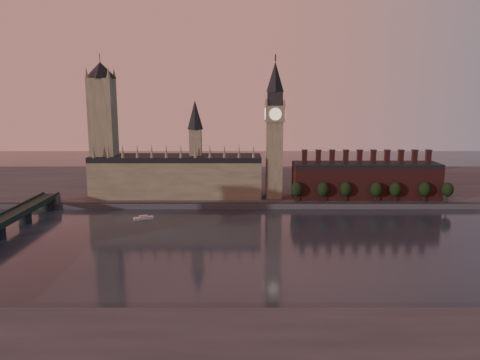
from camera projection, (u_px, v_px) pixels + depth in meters
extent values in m
plane|color=black|center=(270.00, 248.00, 252.32)|extent=(900.00, 900.00, 0.00)
cube|color=#4B4A50|center=(262.00, 206.00, 340.52)|extent=(900.00, 4.00, 4.00)
cube|color=#4B4A50|center=(257.00, 183.00, 429.09)|extent=(900.00, 180.00, 4.00)
cube|color=gray|center=(177.00, 178.00, 362.24)|extent=(130.00, 30.00, 28.00)
cube|color=black|center=(176.00, 158.00, 359.39)|extent=(130.00, 30.00, 4.00)
cube|color=gray|center=(196.00, 145.00, 357.62)|extent=(9.00, 9.00, 24.00)
cone|color=black|center=(195.00, 115.00, 353.52)|extent=(12.00, 12.00, 22.00)
cone|color=gray|center=(94.00, 151.00, 344.33)|extent=(2.60, 2.60, 10.00)
cone|color=gray|center=(108.00, 151.00, 344.34)|extent=(2.60, 2.60, 10.00)
cone|color=gray|center=(123.00, 151.00, 344.34)|extent=(2.60, 2.60, 10.00)
cone|color=gray|center=(137.00, 151.00, 344.35)|extent=(2.60, 2.60, 10.00)
cone|color=gray|center=(152.00, 151.00, 344.36)|extent=(2.60, 2.60, 10.00)
cone|color=gray|center=(166.00, 151.00, 344.36)|extent=(2.60, 2.60, 10.00)
cone|color=gray|center=(181.00, 151.00, 344.37)|extent=(2.60, 2.60, 10.00)
cone|color=gray|center=(195.00, 151.00, 344.38)|extent=(2.60, 2.60, 10.00)
cone|color=gray|center=(210.00, 151.00, 344.38)|extent=(2.60, 2.60, 10.00)
cone|color=gray|center=(224.00, 151.00, 344.39)|extent=(2.60, 2.60, 10.00)
cone|color=gray|center=(239.00, 151.00, 344.39)|extent=(2.60, 2.60, 10.00)
cone|color=gray|center=(254.00, 151.00, 344.40)|extent=(2.60, 2.60, 10.00)
cube|color=gray|center=(104.00, 139.00, 356.69)|extent=(18.00, 18.00, 90.00)
cone|color=black|center=(100.00, 70.00, 347.60)|extent=(24.00, 24.00, 12.00)
cylinder|color=#232326|center=(100.00, 62.00, 346.54)|extent=(0.50, 0.50, 12.00)
cone|color=gray|center=(86.00, 72.00, 340.08)|extent=(3.00, 3.00, 8.00)
cone|color=gray|center=(108.00, 72.00, 340.09)|extent=(3.00, 3.00, 8.00)
cone|color=gray|center=(93.00, 73.00, 355.83)|extent=(3.00, 3.00, 8.00)
cone|color=gray|center=(114.00, 73.00, 355.84)|extent=(3.00, 3.00, 8.00)
cube|color=gray|center=(274.00, 160.00, 354.69)|extent=(12.00, 12.00, 58.00)
cube|color=gray|center=(275.00, 114.00, 348.46)|extent=(14.00, 14.00, 12.00)
cube|color=#232326|center=(275.00, 99.00, 346.50)|extent=(11.00, 11.00, 10.00)
cone|color=black|center=(275.00, 77.00, 343.65)|extent=(13.00, 13.00, 22.00)
cylinder|color=#232326|center=(275.00, 58.00, 341.25)|extent=(1.00, 1.00, 5.00)
cylinder|color=beige|center=(275.00, 114.00, 341.37)|extent=(9.00, 0.50, 9.00)
cylinder|color=beige|center=(274.00, 113.00, 355.54)|extent=(9.00, 0.50, 9.00)
cylinder|color=beige|center=(265.00, 114.00, 348.45)|extent=(0.50, 9.00, 9.00)
cylinder|color=beige|center=(284.00, 114.00, 348.46)|extent=(0.50, 9.00, 9.00)
cone|color=gray|center=(267.00, 102.00, 340.46)|extent=(2.00, 2.00, 6.00)
cone|color=gray|center=(284.00, 102.00, 340.46)|extent=(2.00, 2.00, 6.00)
cone|color=gray|center=(266.00, 101.00, 353.25)|extent=(2.00, 2.00, 6.00)
cone|color=gray|center=(283.00, 101.00, 353.26)|extent=(2.00, 2.00, 6.00)
cube|color=#4D201D|center=(365.00, 182.00, 357.76)|extent=(110.00, 25.00, 24.00)
cube|color=black|center=(366.00, 165.00, 355.36)|extent=(110.00, 25.00, 3.00)
cube|color=#4D201D|center=(304.00, 157.00, 354.26)|extent=(3.50, 3.50, 9.00)
cube|color=#232326|center=(305.00, 150.00, 353.37)|extent=(4.20, 4.20, 1.00)
cube|color=#4D201D|center=(318.00, 157.00, 354.27)|extent=(3.50, 3.50, 9.00)
cube|color=#232326|center=(318.00, 150.00, 353.38)|extent=(4.20, 4.20, 1.00)
cube|color=#4D201D|center=(332.00, 157.00, 354.27)|extent=(3.50, 3.50, 9.00)
cube|color=#232326|center=(332.00, 150.00, 353.38)|extent=(4.20, 4.20, 1.00)
cube|color=#4D201D|center=(346.00, 157.00, 354.28)|extent=(3.50, 3.50, 9.00)
cube|color=#232326|center=(346.00, 150.00, 353.39)|extent=(4.20, 4.20, 1.00)
cube|color=#4D201D|center=(360.00, 157.00, 354.28)|extent=(3.50, 3.50, 9.00)
cube|color=#232326|center=(360.00, 150.00, 353.39)|extent=(4.20, 4.20, 1.00)
cube|color=#4D201D|center=(373.00, 157.00, 354.29)|extent=(3.50, 3.50, 9.00)
cube|color=#232326|center=(374.00, 150.00, 353.40)|extent=(4.20, 4.20, 1.00)
cube|color=#4D201D|center=(387.00, 157.00, 354.30)|extent=(3.50, 3.50, 9.00)
cube|color=#232326|center=(387.00, 150.00, 353.41)|extent=(4.20, 4.20, 1.00)
cube|color=#4D201D|center=(401.00, 157.00, 354.30)|extent=(3.50, 3.50, 9.00)
cube|color=#232326|center=(401.00, 150.00, 353.41)|extent=(4.20, 4.20, 1.00)
cube|color=#4D201D|center=(415.00, 157.00, 354.31)|extent=(3.50, 3.50, 9.00)
cube|color=#232326|center=(415.00, 150.00, 353.42)|extent=(4.20, 4.20, 1.00)
cube|color=#4D201D|center=(428.00, 157.00, 354.31)|extent=(3.50, 3.50, 9.00)
cube|color=#232326|center=(429.00, 150.00, 353.42)|extent=(4.20, 4.20, 1.00)
cylinder|color=black|center=(296.00, 198.00, 344.43)|extent=(0.80, 0.80, 6.00)
ellipsoid|color=black|center=(297.00, 189.00, 343.27)|extent=(8.60, 8.60, 10.75)
cylinder|color=black|center=(323.00, 198.00, 343.97)|extent=(0.80, 0.80, 6.00)
ellipsoid|color=black|center=(323.00, 189.00, 342.81)|extent=(8.60, 8.60, 10.75)
cylinder|color=black|center=(345.00, 198.00, 345.03)|extent=(0.80, 0.80, 6.00)
ellipsoid|color=black|center=(346.00, 189.00, 343.87)|extent=(8.60, 8.60, 10.75)
cylinder|color=black|center=(376.00, 198.00, 343.43)|extent=(0.80, 0.80, 6.00)
ellipsoid|color=black|center=(376.00, 190.00, 342.27)|extent=(8.60, 8.60, 10.75)
cylinder|color=black|center=(395.00, 198.00, 344.12)|extent=(0.80, 0.80, 6.00)
ellipsoid|color=black|center=(395.00, 189.00, 342.97)|extent=(8.60, 8.60, 10.75)
cylinder|color=black|center=(424.00, 198.00, 344.35)|extent=(0.80, 0.80, 6.00)
ellipsoid|color=black|center=(424.00, 189.00, 343.19)|extent=(8.60, 8.60, 10.75)
cylinder|color=black|center=(447.00, 198.00, 343.64)|extent=(0.80, 0.80, 6.00)
ellipsoid|color=black|center=(447.00, 189.00, 342.48)|extent=(8.60, 8.60, 10.75)
cube|color=#4B4A50|center=(49.00, 199.00, 339.54)|extent=(14.00, 8.00, 6.00)
cylinder|color=#232326|center=(25.00, 217.00, 301.72)|extent=(8.00, 8.00, 7.75)
cylinder|color=#232326|center=(46.00, 205.00, 335.18)|extent=(8.00, 8.00, 7.75)
cube|color=silver|center=(144.00, 218.00, 311.83)|extent=(13.25, 8.78, 1.47)
cube|color=silver|center=(144.00, 216.00, 311.60)|extent=(6.18, 4.84, 1.11)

